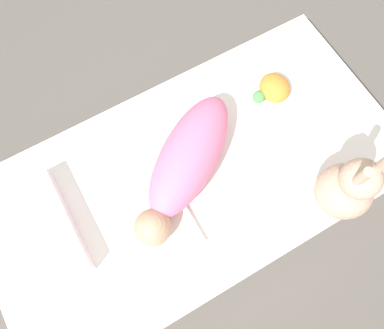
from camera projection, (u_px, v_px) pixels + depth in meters
ground_plane at (194, 189)px, 1.60m from camera, size 12.00×12.00×0.00m
bed_mattress at (194, 183)px, 1.50m from camera, size 1.60×0.82×0.20m
burp_cloth at (165, 242)px, 1.32m from camera, size 0.26×0.14×0.02m
swaddled_baby at (186, 162)px, 1.33m from camera, size 0.57×0.46×0.17m
pillow at (31, 239)px, 1.29m from camera, size 0.29×0.39×0.08m
bunny_plush at (348, 188)px, 1.25m from camera, size 0.20×0.20×0.36m
turtle_plush at (273, 89)px, 1.49m from camera, size 0.16×0.13×0.08m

